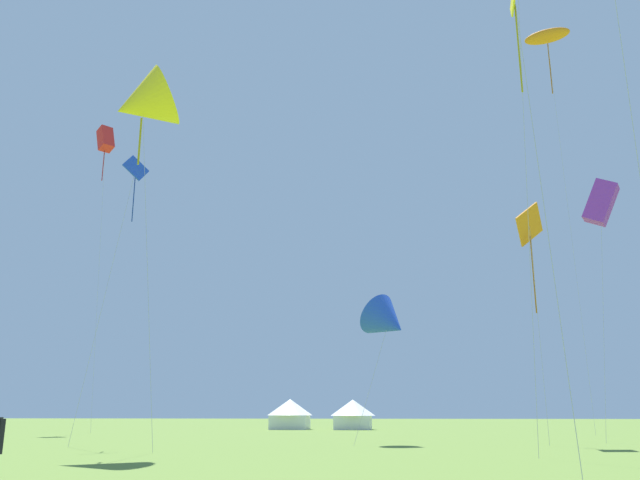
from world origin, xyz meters
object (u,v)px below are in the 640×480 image
(kite_blue_delta, at_px, (389,322))
(kite_purple_box, at_px, (601,203))
(kite_yellow_delta, at_px, (143,103))
(kite_blue_diamond, at_px, (135,175))
(kite_yellow_diamond, at_px, (516,6))
(festival_tent_right, at_px, (290,413))
(kite_orange_diamond, at_px, (530,230))
(kite_orange_parafoil, at_px, (547,37))
(kite_red_box, at_px, (106,139))
(festival_tent_center, at_px, (353,413))

(kite_blue_delta, bearing_deg, kite_purple_box, 18.48)
(kite_yellow_delta, xyz_separation_m, kite_purple_box, (24.22, 12.85, -1.92))
(kite_blue_diamond, relative_size, kite_yellow_diamond, 1.10)
(kite_purple_box, distance_m, festival_tent_right, 38.26)
(kite_orange_diamond, height_order, festival_tent_right, kite_orange_diamond)
(kite_orange_diamond, xyz_separation_m, kite_orange_parafoil, (6.29, 17.96, 22.61))
(kite_purple_box, bearing_deg, kite_orange_diamond, -141.98)
(kite_blue_diamond, height_order, kite_orange_parafoil, kite_orange_parafoil)
(kite_blue_diamond, distance_m, kite_orange_parafoil, 40.30)
(kite_blue_delta, relative_size, kite_orange_parafoil, 0.23)
(kite_blue_diamond, xyz_separation_m, kite_yellow_delta, (2.61, -5.50, 1.51))
(kite_yellow_diamond, bearing_deg, kite_red_box, 129.65)
(kite_yellow_delta, height_order, festival_tent_right, kite_yellow_delta)
(kite_yellow_diamond, height_order, kite_purple_box, kite_purple_box)
(kite_blue_delta, bearing_deg, kite_yellow_diamond, -76.57)
(kite_orange_diamond, height_order, festival_tent_center, kite_orange_diamond)
(kite_red_box, height_order, festival_tent_right, kite_red_box)
(kite_blue_delta, bearing_deg, festival_tent_right, 109.30)
(kite_blue_delta, bearing_deg, festival_tent_center, 98.44)
(kite_blue_diamond, relative_size, kite_orange_diamond, 1.22)
(kite_blue_delta, xyz_separation_m, kite_yellow_diamond, (4.44, -18.61, 6.63))
(festival_tent_center, bearing_deg, festival_tent_right, 180.00)
(kite_yellow_diamond, xyz_separation_m, festival_tent_center, (-9.11, 50.05, -11.41))
(kite_yellow_delta, distance_m, festival_tent_right, 42.43)
(kite_blue_delta, bearing_deg, kite_red_box, 144.24)
(kite_yellow_diamond, height_order, kite_orange_diamond, kite_yellow_diamond)
(kite_orange_parafoil, height_order, festival_tent_center, kite_orange_parafoil)
(kite_blue_diamond, distance_m, festival_tent_right, 36.85)
(kite_red_box, distance_m, festival_tent_right, 32.42)
(kite_red_box, height_order, festival_tent_center, kite_red_box)
(kite_yellow_delta, xyz_separation_m, kite_orange_parafoil, (25.42, 26.83, 18.06))
(kite_yellow_diamond, relative_size, kite_red_box, 0.50)
(kite_blue_diamond, xyz_separation_m, kite_red_box, (-13.41, 22.62, 12.65))
(kite_blue_diamond, xyz_separation_m, festival_tent_center, (9.16, 34.44, -12.84))
(kite_blue_diamond, bearing_deg, kite_purple_box, 15.33)
(festival_tent_center, bearing_deg, kite_orange_parafoil, -34.80)
(kite_blue_delta, bearing_deg, kite_orange_parafoil, 52.23)
(kite_yellow_delta, bearing_deg, kite_blue_diamond, 115.39)
(kite_red_box, xyz_separation_m, festival_tent_right, (16.23, 11.82, -25.45))
(kite_orange_diamond, distance_m, kite_orange_parafoil, 29.55)
(kite_yellow_delta, height_order, festival_tent_center, kite_yellow_delta)
(kite_blue_delta, xyz_separation_m, kite_orange_diamond, (7.91, 0.36, 5.03))
(kite_blue_delta, height_order, kite_red_box, kite_red_box)
(kite_orange_parafoil, bearing_deg, kite_blue_diamond, -142.72)
(kite_orange_diamond, bearing_deg, kite_blue_diamond, -171.19)
(kite_blue_delta, relative_size, kite_red_box, 0.28)
(kite_blue_delta, xyz_separation_m, kite_red_box, (-27.24, 19.61, 20.71))
(kite_orange_parafoil, bearing_deg, festival_tent_center, 145.20)
(kite_blue_diamond, height_order, kite_yellow_diamond, kite_blue_diamond)
(kite_blue_diamond, distance_m, kite_yellow_delta, 6.27)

